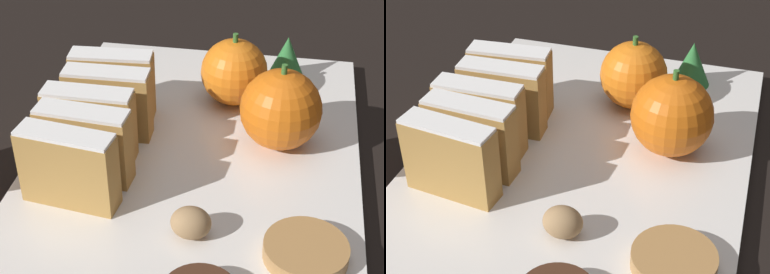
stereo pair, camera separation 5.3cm
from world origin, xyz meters
TOP-DOWN VIEW (x-y plane):
  - ground_plane at (0.00, 0.00)m, footprint 6.00×6.00m
  - serving_platter at (0.00, 0.00)m, footprint 0.29×0.43m
  - stollen_slice_front at (-0.09, -0.06)m, footprint 0.08×0.03m
  - stollen_slice_second at (-0.08, -0.03)m, footprint 0.08×0.03m
  - stollen_slice_third at (-0.09, 0.00)m, footprint 0.08×0.02m
  - stollen_slice_fourth at (-0.08, 0.04)m, footprint 0.08×0.03m
  - stollen_slice_fifth at (-0.09, 0.07)m, footprint 0.08×0.03m
  - orange_near at (0.07, 0.05)m, footprint 0.07×0.07m
  - orange_far at (0.02, 0.11)m, footprint 0.07×0.07m
  - walnut at (0.01, -0.09)m, footprint 0.03×0.03m
  - gingerbread_cookie at (0.10, -0.09)m, footprint 0.06×0.06m
  - evergreen_sprig at (0.07, 0.17)m, footprint 0.04×0.04m

SIDE VIEW (x-z plane):
  - ground_plane at x=0.00m, z-range 0.00..0.00m
  - serving_platter at x=0.00m, z-range 0.00..0.01m
  - gingerbread_cookie at x=0.10m, z-range 0.01..0.02m
  - walnut at x=0.01m, z-range 0.01..0.04m
  - evergreen_sprig at x=0.07m, z-range 0.01..0.06m
  - orange_far at x=0.02m, z-range 0.01..0.08m
  - stollen_slice_front at x=-0.09m, z-range 0.01..0.08m
  - stollen_slice_second at x=-0.08m, z-range 0.01..0.08m
  - stollen_slice_third at x=-0.09m, z-range 0.01..0.08m
  - stollen_slice_fourth at x=-0.08m, z-range 0.01..0.08m
  - stollen_slice_fifth at x=-0.09m, z-range 0.01..0.08m
  - orange_near at x=0.07m, z-range 0.01..0.09m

